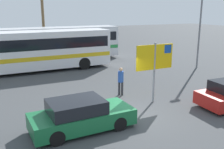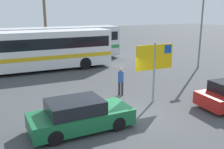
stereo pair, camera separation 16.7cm
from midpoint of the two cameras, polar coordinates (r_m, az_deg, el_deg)
The scene contains 8 objects.
ground at distance 12.07m, azimuth 3.39°, elevation -9.40°, with size 120.00×120.00×0.00m, color #424447.
bus_front_coach at distance 21.33m, azimuth -16.62°, elevation 5.44°, with size 12.29×2.64×3.17m.
bus_rear_coach at distance 25.28m, azimuth -12.04°, elevation 7.02°, with size 12.29×2.64×3.17m.
ferry_sign at distance 13.49m, azimuth 9.92°, elevation 3.31°, with size 2.20×0.11×3.20m.
car_green at distance 10.71m, azimuth -6.74°, elevation -8.96°, with size 4.24×1.86×1.32m.
pedestrian_crossing_lot at distance 14.71m, azimuth 2.29°, elevation -1.04°, with size 0.32×0.32×1.64m.
lamp_post_right_side at distance 22.67m, azimuth 19.42°, elevation 10.28°, with size 0.56×0.20×6.51m.
palm_tree_seaside at distance 31.72m, azimuth -14.66°, elevation 15.14°, with size 2.81×2.91×7.13m.
Camera 2 is at (-5.32, -9.69, 4.85)m, focal length 41.25 mm.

